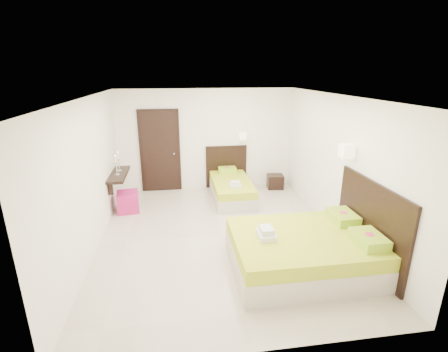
{
  "coord_description": "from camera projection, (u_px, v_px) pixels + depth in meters",
  "views": [
    {
      "loc": [
        -0.76,
        -5.52,
        3.02
      ],
      "look_at": [
        0.1,
        0.3,
        1.1
      ],
      "focal_mm": 26.0,
      "sensor_mm": 36.0,
      "label": 1
    }
  ],
  "objects": [
    {
      "name": "floor",
      "position": [
        221.0,
        235.0,
        6.23
      ],
      "size": [
        5.5,
        5.5,
        0.0
      ],
      "primitive_type": "plane",
      "color": "beige",
      "rests_on": "ground"
    },
    {
      "name": "bed_single",
      "position": [
        231.0,
        187.0,
        8.02
      ],
      "size": [
        1.09,
        1.82,
        1.5
      ],
      "color": "#BFB6A3",
      "rests_on": "ground"
    },
    {
      "name": "bed_double",
      "position": [
        308.0,
        249.0,
        5.13
      ],
      "size": [
        2.23,
        1.89,
        1.84
      ],
      "color": "#BFB6A3",
      "rests_on": "ground"
    },
    {
      "name": "nightstand",
      "position": [
        275.0,
        182.0,
        8.69
      ],
      "size": [
        0.45,
        0.41,
        0.37
      ],
      "primitive_type": "cube",
      "rotation": [
        0.0,
        0.0,
        -0.12
      ],
      "color": "black",
      "rests_on": "ground"
    },
    {
      "name": "ottoman",
      "position": [
        128.0,
        202.0,
        7.24
      ],
      "size": [
        0.51,
        0.51,
        0.45
      ],
      "primitive_type": "cube",
      "rotation": [
        0.0,
        0.0,
        0.12
      ],
      "color": "#A51659",
      "rests_on": "ground"
    },
    {
      "name": "door",
      "position": [
        160.0,
        151.0,
        8.28
      ],
      "size": [
        1.02,
        0.15,
        2.14
      ],
      "color": "black",
      "rests_on": "ground"
    },
    {
      "name": "console_shelf",
      "position": [
        118.0,
        175.0,
        7.2
      ],
      "size": [
        0.35,
        1.2,
        0.78
      ],
      "color": "black",
      "rests_on": "ground"
    }
  ]
}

